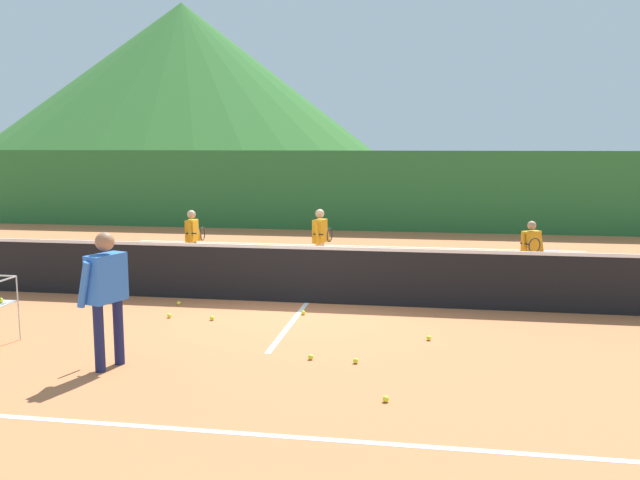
{
  "coord_description": "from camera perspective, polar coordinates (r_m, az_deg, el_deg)",
  "views": [
    {
      "loc": [
        2.01,
        -10.82,
        2.66
      ],
      "look_at": [
        0.26,
        -0.19,
        1.11
      ],
      "focal_mm": 37.47,
      "sensor_mm": 36.0,
      "label": 1
    }
  ],
  "objects": [
    {
      "name": "ground_plane",
      "position": [
        11.32,
        -1.13,
        -5.39
      ],
      "size": [
        120.0,
        120.0,
        0.0
      ],
      "primitive_type": "plane",
      "color": "#C67042"
    },
    {
      "name": "line_baseline_near",
      "position": [
        6.57,
        -9.65,
        -15.77
      ],
      "size": [
        11.78,
        0.08,
        0.01
      ],
      "primitive_type": "cube",
      "color": "white",
      "rests_on": "ground"
    },
    {
      "name": "line_baseline_far",
      "position": [
        17.59,
        2.7,
        -0.49
      ],
      "size": [
        11.78,
        0.08,
        0.01
      ],
      "primitive_type": "cube",
      "color": "white",
      "rests_on": "ground"
    },
    {
      "name": "line_service_center",
      "position": [
        11.32,
        -1.13,
        -5.38
      ],
      "size": [
        0.08,
        5.59,
        0.01
      ],
      "primitive_type": "cube",
      "color": "white",
      "rests_on": "ground"
    },
    {
      "name": "tennis_net",
      "position": [
        11.21,
        -1.13,
        -2.91
      ],
      "size": [
        12.09,
        0.08,
        1.05
      ],
      "color": "#333338",
      "rests_on": "ground"
    },
    {
      "name": "instructor",
      "position": [
        8.29,
        -17.77,
        -3.85
      ],
      "size": [
        0.46,
        0.82,
        1.64
      ],
      "color": "#191E4C",
      "rests_on": "ground"
    },
    {
      "name": "student_0",
      "position": [
        14.17,
        -10.84,
        0.44
      ],
      "size": [
        0.42,
        0.61,
        1.3
      ],
      "color": "navy",
      "rests_on": "ground"
    },
    {
      "name": "student_1",
      "position": [
        13.6,
        0.02,
        0.39
      ],
      "size": [
        0.42,
        0.7,
        1.35
      ],
      "color": "silver",
      "rests_on": "ground"
    },
    {
      "name": "student_2",
      "position": [
        13.32,
        17.58,
        -0.51
      ],
      "size": [
        0.48,
        0.63,
        1.21
      ],
      "color": "navy",
      "rests_on": "ground"
    },
    {
      "name": "tennis_ball_1",
      "position": [
        8.42,
        -0.8,
        -9.96
      ],
      "size": [
        0.07,
        0.07,
        0.07
      ],
      "primitive_type": "sphere",
      "color": "yellow",
      "rests_on": "ground"
    },
    {
      "name": "tennis_ball_2",
      "position": [
        9.33,
        9.28,
        -8.25
      ],
      "size": [
        0.07,
        0.07,
        0.07
      ],
      "primitive_type": "sphere",
      "color": "yellow",
      "rests_on": "ground"
    },
    {
      "name": "tennis_ball_3",
      "position": [
        8.3,
        3.06,
        -10.25
      ],
      "size": [
        0.07,
        0.07,
        0.07
      ],
      "primitive_type": "sphere",
      "color": "yellow",
      "rests_on": "ground"
    },
    {
      "name": "tennis_ball_4",
      "position": [
        10.62,
        -12.75,
        -6.32
      ],
      "size": [
        0.07,
        0.07,
        0.07
      ],
      "primitive_type": "sphere",
      "color": "yellow",
      "rests_on": "ground"
    },
    {
      "name": "tennis_ball_5",
      "position": [
        7.16,
        5.64,
        -13.35
      ],
      "size": [
        0.07,
        0.07,
        0.07
      ],
      "primitive_type": "sphere",
      "color": "yellow",
      "rests_on": "ground"
    },
    {
      "name": "tennis_ball_8",
      "position": [
        10.55,
        -1.44,
        -6.22
      ],
      "size": [
        0.07,
        0.07,
        0.07
      ],
      "primitive_type": "sphere",
      "color": "yellow",
      "rests_on": "ground"
    },
    {
      "name": "tennis_ball_9",
      "position": [
        11.4,
        -11.97,
        -5.3
      ],
      "size": [
        0.07,
        0.07,
        0.07
      ],
      "primitive_type": "sphere",
      "color": "yellow",
      "rests_on": "ground"
    },
    {
      "name": "tennis_ball_10",
      "position": [
        10.35,
        -9.2,
        -6.6
      ],
      "size": [
        0.07,
        0.07,
        0.07
      ],
      "primitive_type": "sphere",
      "color": "yellow",
      "rests_on": "ground"
    },
    {
      "name": "windscreen_fence",
      "position": [
        20.56,
        3.74,
        4.2
      ],
      "size": [
        25.91,
        0.08,
        2.46
      ],
      "primitive_type": "cube",
      "color": "#286B33",
      "rests_on": "ground"
    },
    {
      "name": "hill_0",
      "position": [
        71.54,
        -11.56,
        12.64
      ],
      "size": [
        44.25,
        44.25,
        16.82
      ],
      "primitive_type": "cone",
      "color": "#2D6628",
      "rests_on": "ground"
    }
  ]
}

